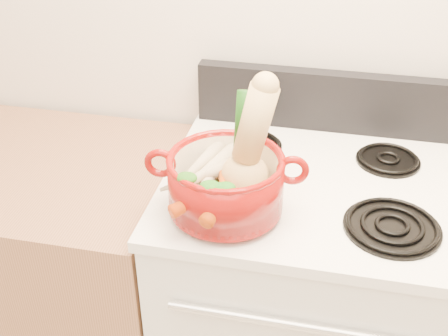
% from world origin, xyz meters
% --- Properties ---
extents(wall_back, '(3.50, 0.02, 2.60)m').
position_xyz_m(wall_back, '(0.00, 1.75, 1.30)').
color(wall_back, silver).
rests_on(wall_back, floor).
extents(stove_body, '(0.76, 0.65, 0.92)m').
position_xyz_m(stove_body, '(0.00, 1.40, 0.46)').
color(stove_body, silver).
rests_on(stove_body, floor).
extents(cooktop, '(0.78, 0.67, 0.03)m').
position_xyz_m(cooktop, '(0.00, 1.40, 0.93)').
color(cooktop, white).
rests_on(cooktop, stove_body).
extents(control_backsplash, '(0.76, 0.05, 0.18)m').
position_xyz_m(control_backsplash, '(0.00, 1.70, 1.04)').
color(control_backsplash, black).
rests_on(control_backsplash, cooktop).
extents(oven_handle, '(0.60, 0.02, 0.02)m').
position_xyz_m(oven_handle, '(0.00, 1.06, 0.78)').
color(oven_handle, silver).
rests_on(oven_handle, stove_body).
extents(burner_front_left, '(0.22, 0.22, 0.02)m').
position_xyz_m(burner_front_left, '(-0.19, 1.24, 0.96)').
color(burner_front_left, black).
rests_on(burner_front_left, cooktop).
extents(burner_front_right, '(0.22, 0.22, 0.02)m').
position_xyz_m(burner_front_right, '(0.19, 1.24, 0.96)').
color(burner_front_right, black).
rests_on(burner_front_right, cooktop).
extents(burner_back_left, '(0.17, 0.17, 0.02)m').
position_xyz_m(burner_back_left, '(-0.19, 1.54, 0.96)').
color(burner_back_left, black).
rests_on(burner_back_left, cooktop).
extents(burner_back_right, '(0.17, 0.17, 0.02)m').
position_xyz_m(burner_back_right, '(0.19, 1.54, 0.96)').
color(burner_back_right, black).
rests_on(burner_back_right, cooktop).
extents(dutch_oven, '(0.30, 0.30, 0.13)m').
position_xyz_m(dutch_oven, '(-0.20, 1.22, 1.03)').
color(dutch_oven, maroon).
rests_on(dutch_oven, burner_front_left).
extents(pot_handle_left, '(0.08, 0.03, 0.08)m').
position_xyz_m(pot_handle_left, '(-0.35, 1.21, 1.08)').
color(pot_handle_left, maroon).
rests_on(pot_handle_left, dutch_oven).
extents(pot_handle_right, '(0.08, 0.03, 0.08)m').
position_xyz_m(pot_handle_right, '(-0.05, 1.24, 1.08)').
color(pot_handle_right, maroon).
rests_on(pot_handle_right, dutch_oven).
extents(squash, '(0.18, 0.12, 0.30)m').
position_xyz_m(squash, '(-0.16, 1.25, 1.14)').
color(squash, '#DDB671').
rests_on(squash, dutch_oven).
extents(leek, '(0.05, 0.09, 0.26)m').
position_xyz_m(leek, '(-0.17, 1.26, 1.13)').
color(leek, white).
rests_on(leek, dutch_oven).
extents(ginger, '(0.10, 0.08, 0.05)m').
position_xyz_m(ginger, '(-0.16, 1.31, 1.02)').
color(ginger, tan).
rests_on(ginger, dutch_oven).
extents(parsnip_0, '(0.06, 0.22, 0.06)m').
position_xyz_m(parsnip_0, '(-0.27, 1.25, 1.02)').
color(parsnip_0, beige).
rests_on(parsnip_0, dutch_oven).
extents(parsnip_1, '(0.07, 0.20, 0.06)m').
position_xyz_m(parsnip_1, '(-0.25, 1.22, 1.02)').
color(parsnip_1, beige).
rests_on(parsnip_1, dutch_oven).
extents(parsnip_2, '(0.14, 0.19, 0.06)m').
position_xyz_m(parsnip_2, '(-0.23, 1.28, 1.03)').
color(parsnip_2, beige).
rests_on(parsnip_2, dutch_oven).
extents(parsnip_3, '(0.19, 0.15, 0.06)m').
position_xyz_m(parsnip_3, '(-0.27, 1.24, 1.04)').
color(parsnip_3, beige).
rests_on(parsnip_3, dutch_oven).
extents(parsnip_4, '(0.16, 0.23, 0.07)m').
position_xyz_m(parsnip_4, '(-0.24, 1.27, 1.05)').
color(parsnip_4, beige).
rests_on(parsnip_4, dutch_oven).
extents(parsnip_5, '(0.13, 0.23, 0.06)m').
position_xyz_m(parsnip_5, '(-0.27, 1.27, 1.05)').
color(parsnip_5, beige).
rests_on(parsnip_5, dutch_oven).
extents(carrot_0, '(0.05, 0.15, 0.04)m').
position_xyz_m(carrot_0, '(-0.19, 1.17, 1.01)').
color(carrot_0, red).
rests_on(carrot_0, dutch_oven).
extents(carrot_1, '(0.11, 0.14, 0.04)m').
position_xyz_m(carrot_1, '(-0.23, 1.18, 1.02)').
color(carrot_1, '#D04A0A').
rests_on(carrot_1, dutch_oven).
extents(carrot_2, '(0.07, 0.19, 0.05)m').
position_xyz_m(carrot_2, '(-0.19, 1.17, 1.03)').
color(carrot_2, '#C9420A').
rests_on(carrot_2, dutch_oven).
extents(carrot_3, '(0.13, 0.14, 0.05)m').
position_xyz_m(carrot_3, '(-0.24, 1.15, 1.03)').
color(carrot_3, '#CF420A').
rests_on(carrot_3, dutch_oven).
extents(carrot_4, '(0.08, 0.16, 0.05)m').
position_xyz_m(carrot_4, '(-0.20, 1.19, 1.04)').
color(carrot_4, '#C54A09').
rests_on(carrot_4, dutch_oven).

